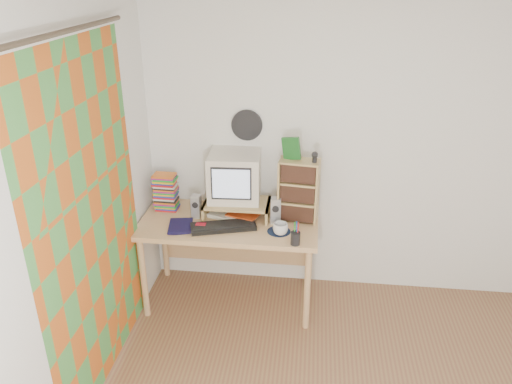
% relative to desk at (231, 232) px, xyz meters
% --- Properties ---
extents(back_wall, '(3.50, 0.00, 3.50)m').
position_rel_desk_xyz_m(back_wall, '(1.03, 0.31, 0.63)').
color(back_wall, white).
rests_on(back_wall, floor).
extents(left_wall, '(0.00, 3.50, 3.50)m').
position_rel_desk_xyz_m(left_wall, '(-0.72, -1.44, 0.63)').
color(left_wall, white).
rests_on(left_wall, floor).
extents(curtain, '(0.00, 2.20, 2.20)m').
position_rel_desk_xyz_m(curtain, '(-0.68, -0.96, 0.53)').
color(curtain, '#C65B1C').
rests_on(curtain, left_wall).
extents(wall_disc, '(0.25, 0.02, 0.25)m').
position_rel_desk_xyz_m(wall_disc, '(0.10, 0.29, 0.81)').
color(wall_disc, black).
rests_on(wall_disc, back_wall).
extents(desk, '(1.40, 0.70, 0.75)m').
position_rel_desk_xyz_m(desk, '(0.00, 0.00, 0.00)').
color(desk, '#DEA677').
rests_on(desk, floor).
extents(monitor_riser, '(0.52, 0.30, 0.12)m').
position_rel_desk_xyz_m(monitor_riser, '(0.05, 0.04, 0.23)').
color(monitor_riser, tan).
rests_on(monitor_riser, desk).
extents(crt_monitor, '(0.42, 0.42, 0.38)m').
position_rel_desk_xyz_m(crt_monitor, '(0.02, 0.09, 0.44)').
color(crt_monitor, silver).
rests_on(crt_monitor, monitor_riser).
extents(speaker_left, '(0.08, 0.08, 0.19)m').
position_rel_desk_xyz_m(speaker_left, '(-0.27, -0.03, 0.23)').
color(speaker_left, '#A9AAAD').
rests_on(speaker_left, desk).
extents(speaker_right, '(0.08, 0.08, 0.21)m').
position_rel_desk_xyz_m(speaker_right, '(0.37, -0.04, 0.24)').
color(speaker_right, '#A9AAAD').
rests_on(speaker_right, desk).
extents(keyboard, '(0.52, 0.30, 0.03)m').
position_rel_desk_xyz_m(keyboard, '(-0.02, -0.20, 0.15)').
color(keyboard, black).
rests_on(keyboard, desk).
extents(dvd_stack, '(0.18, 0.13, 0.25)m').
position_rel_desk_xyz_m(dvd_stack, '(-0.54, 0.08, 0.26)').
color(dvd_stack, brown).
rests_on(dvd_stack, desk).
extents(cd_rack, '(0.32, 0.20, 0.50)m').
position_rel_desk_xyz_m(cd_rack, '(0.54, 0.02, 0.39)').
color(cd_rack, tan).
rests_on(cd_rack, desk).
extents(mug, '(0.12, 0.12, 0.09)m').
position_rel_desk_xyz_m(mug, '(0.42, -0.23, 0.18)').
color(mug, white).
rests_on(mug, desk).
extents(diary, '(0.24, 0.20, 0.04)m').
position_rel_desk_xyz_m(diary, '(-0.44, -0.23, 0.16)').
color(diary, '#120F38').
rests_on(diary, desk).
extents(mousepad, '(0.22, 0.22, 0.00)m').
position_rel_desk_xyz_m(mousepad, '(0.41, -0.19, 0.14)').
color(mousepad, black).
rests_on(mousepad, desk).
extents(pen_cup, '(0.08, 0.08, 0.14)m').
position_rel_desk_xyz_m(pen_cup, '(0.54, -0.37, 0.20)').
color(pen_cup, black).
rests_on(pen_cup, desk).
extents(papers, '(0.33, 0.28, 0.04)m').
position_rel_desk_xyz_m(papers, '(0.03, 0.02, 0.15)').
color(papers, white).
rests_on(papers, desk).
extents(red_box, '(0.08, 0.05, 0.04)m').
position_rel_desk_xyz_m(red_box, '(-0.19, -0.22, 0.15)').
color(red_box, '#B01222').
rests_on(red_box, desk).
extents(game_box, '(0.14, 0.06, 0.17)m').
position_rel_desk_xyz_m(game_box, '(0.47, 0.04, 0.72)').
color(game_box, '#1A5B20').
rests_on(game_box, cd_rack).
extents(webcam, '(0.05, 0.05, 0.08)m').
position_rel_desk_xyz_m(webcam, '(0.65, -0.01, 0.68)').
color(webcam, black).
rests_on(webcam, cd_rack).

